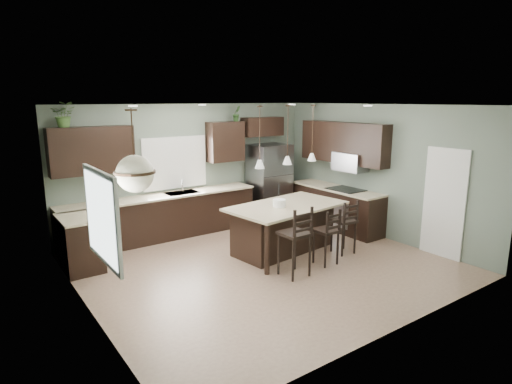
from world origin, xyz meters
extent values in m
plane|color=#9E8466|center=(0.00, 0.00, 0.00)|extent=(6.00, 6.00, 0.00)
cube|color=white|center=(2.98, -1.55, 1.02)|extent=(0.04, 0.82, 2.04)
cube|color=white|center=(-0.40, 2.73, 1.55)|extent=(1.35, 0.02, 1.00)
cube|color=white|center=(-2.98, -0.80, 1.55)|extent=(0.02, 1.10, 1.00)
cube|color=black|center=(-2.70, 1.70, 0.45)|extent=(0.60, 0.90, 0.90)
cube|color=beige|center=(-2.68, 1.70, 0.92)|extent=(0.66, 0.96, 0.04)
cube|color=black|center=(-0.85, 2.45, 0.45)|extent=(4.20, 0.60, 0.90)
cube|color=beige|center=(-0.85, 2.43, 0.92)|extent=(4.20, 0.66, 0.04)
cube|color=gray|center=(-0.40, 2.43, 0.94)|extent=(0.70, 0.45, 0.01)
cylinder|color=silver|center=(-0.40, 2.40, 1.08)|extent=(0.02, 0.02, 0.28)
cube|color=black|center=(-2.15, 2.58, 1.95)|extent=(1.55, 0.34, 0.90)
cube|color=black|center=(0.80, 2.58, 1.95)|extent=(0.85, 0.34, 0.90)
cube|color=black|center=(1.85, 2.58, 2.25)|extent=(1.05, 0.34, 0.45)
cube|color=black|center=(2.70, 0.87, 0.45)|extent=(0.60, 2.35, 0.90)
cube|color=beige|center=(2.68, 0.87, 0.92)|extent=(0.66, 2.35, 0.04)
cube|color=black|center=(2.68, 0.60, 0.94)|extent=(0.58, 0.75, 0.02)
cube|color=gray|center=(2.40, 0.60, 0.45)|extent=(0.01, 0.72, 0.60)
cube|color=black|center=(2.83, 0.87, 1.95)|extent=(0.34, 2.35, 0.90)
cube|color=gray|center=(2.78, 0.60, 1.55)|extent=(0.40, 0.75, 0.40)
cube|color=gray|center=(1.83, 2.27, 0.93)|extent=(0.90, 0.74, 1.85)
cube|color=black|center=(0.77, 0.33, 0.46)|extent=(2.38, 1.53, 0.92)
cylinder|color=white|center=(0.57, 0.31, 0.99)|extent=(0.24, 0.24, 0.14)
cube|color=black|center=(0.12, -0.66, 0.60)|extent=(0.45, 0.45, 1.21)
cube|color=black|center=(0.92, -0.59, 0.51)|extent=(0.38, 0.38, 1.03)
cube|color=black|center=(1.60, -0.38, 0.53)|extent=(0.42, 0.42, 1.05)
imported|color=#385A27|center=(-2.59, 2.55, 2.63)|extent=(0.50, 0.47, 0.45)
imported|color=#2C5123|center=(1.09, 2.55, 2.58)|extent=(0.20, 0.17, 0.35)
plane|color=slate|center=(0.00, 2.75, 1.40)|extent=(6.00, 0.00, 6.00)
plane|color=slate|center=(0.00, -2.75, 1.40)|extent=(6.00, 0.00, 6.00)
plane|color=slate|center=(-3.00, 0.00, 1.40)|extent=(0.00, 5.50, 5.50)
plane|color=slate|center=(3.00, 0.00, 1.40)|extent=(0.00, 5.50, 5.50)
plane|color=white|center=(0.00, 0.00, 2.80)|extent=(6.00, 6.00, 0.00)
camera|label=1|loc=(-4.30, -5.76, 2.90)|focal=30.00mm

